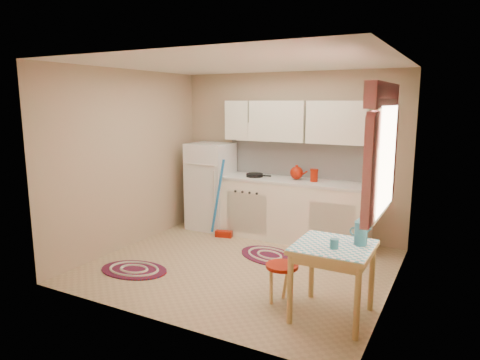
% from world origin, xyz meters
% --- Properties ---
extents(room_shell, '(3.64, 3.60, 2.52)m').
position_xyz_m(room_shell, '(0.16, 0.24, 1.60)').
color(room_shell, tan).
rests_on(room_shell, ground).
extents(fridge, '(0.65, 0.60, 1.40)m').
position_xyz_m(fridge, '(-1.23, 1.25, 0.70)').
color(fridge, white).
rests_on(fridge, ground).
extents(broom, '(0.30, 0.18, 1.20)m').
position_xyz_m(broom, '(-0.78, 0.90, 0.60)').
color(broom, '#1D6CB9').
rests_on(broom, ground).
extents(base_cabinets, '(2.25, 0.60, 0.88)m').
position_xyz_m(base_cabinets, '(0.19, 1.30, 0.44)').
color(base_cabinets, white).
rests_on(base_cabinets, ground).
extents(countertop, '(2.27, 0.62, 0.04)m').
position_xyz_m(countertop, '(0.19, 1.30, 0.90)').
color(countertop, silver).
rests_on(countertop, base_cabinets).
extents(frying_pan, '(0.28, 0.28, 0.05)m').
position_xyz_m(frying_pan, '(-0.43, 1.25, 0.94)').
color(frying_pan, black).
rests_on(frying_pan, countertop).
extents(red_kettle, '(0.27, 0.25, 0.21)m').
position_xyz_m(red_kettle, '(0.23, 1.30, 1.03)').
color(red_kettle, '#9B1705').
rests_on(red_kettle, countertop).
extents(red_canister, '(0.12, 0.12, 0.16)m').
position_xyz_m(red_canister, '(0.50, 1.30, 1.00)').
color(red_canister, '#9B1705').
rests_on(red_canister, countertop).
extents(table, '(0.72, 0.72, 0.72)m').
position_xyz_m(table, '(1.38, -0.74, 0.36)').
color(table, '#E3BE71').
rests_on(table, ground).
extents(stool, '(0.34, 0.34, 0.42)m').
position_xyz_m(stool, '(0.85, -0.70, 0.21)').
color(stool, '#9B1705').
rests_on(stool, ground).
extents(coffee_pot, '(0.17, 0.15, 0.31)m').
position_xyz_m(coffee_pot, '(1.60, -0.62, 0.87)').
color(coffee_pot, teal).
rests_on(coffee_pot, table).
extents(mug, '(0.10, 0.10, 0.10)m').
position_xyz_m(mug, '(1.41, -0.84, 0.77)').
color(mug, teal).
rests_on(mug, table).
extents(rug_center, '(1.07, 0.89, 0.02)m').
position_xyz_m(rug_center, '(0.18, 0.47, 0.01)').
color(rug_center, maroon).
rests_on(rug_center, ground).
extents(rug_left, '(0.94, 0.69, 0.02)m').
position_xyz_m(rug_left, '(-1.10, -0.77, 0.01)').
color(rug_left, maroon).
rests_on(rug_left, ground).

